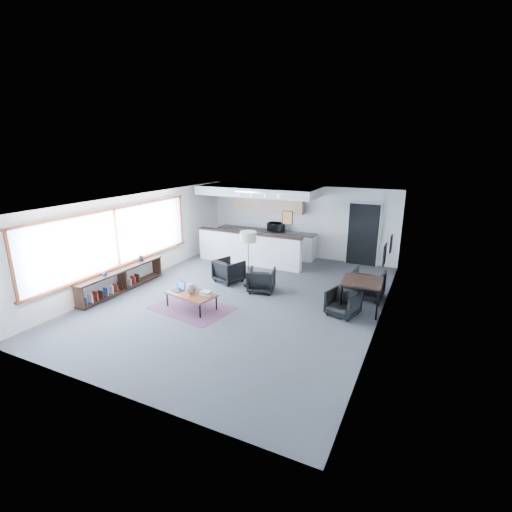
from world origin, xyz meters
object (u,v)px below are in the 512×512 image
at_px(book_stack, 206,293).
at_px(floor_lamp, 248,239).
at_px(dining_chair_near, 343,304).
at_px(microwave, 276,226).
at_px(dining_table, 362,283).
at_px(laptop, 179,287).
at_px(ceramic_pot, 192,288).
at_px(armchair_left, 229,270).
at_px(coffee_table, 191,294).
at_px(dining_chair_far, 368,285).
at_px(armchair_right, 261,279).

height_order(book_stack, floor_lamp, floor_lamp).
xyz_separation_m(dining_chair_near, microwave, (-3.46, 4.05, 0.83)).
xyz_separation_m(book_stack, dining_table, (3.47, 1.62, 0.27)).
bearing_deg(laptop, book_stack, 25.95).
height_order(ceramic_pot, armchair_left, armchair_left).
distance_m(coffee_table, dining_chair_far, 4.68).
xyz_separation_m(ceramic_pot, dining_chair_far, (3.85, 2.63, -0.19)).
distance_m(laptop, dining_chair_near, 4.09).
height_order(armchair_left, dining_chair_far, armchair_left).
bearing_deg(ceramic_pot, laptop, 177.53).
distance_m(ceramic_pot, dining_chair_near, 3.73).
bearing_deg(dining_table, ceramic_pot, -156.32).
xyz_separation_m(laptop, dining_table, (4.24, 1.67, 0.24)).
bearing_deg(dining_chair_far, ceramic_pot, 38.13).
distance_m(coffee_table, armchair_left, 2.08).
distance_m(floor_lamp, dining_table, 3.35).
xyz_separation_m(coffee_table, dining_table, (3.85, 1.73, 0.34)).
xyz_separation_m(armchair_right, floor_lamp, (-0.51, 0.19, 1.05)).
relative_size(dining_chair_far, microwave, 1.24).
height_order(dining_chair_near, dining_chair_far, dining_chair_far).
distance_m(ceramic_pot, armchair_left, 2.05).
bearing_deg(book_stack, dining_chair_near, 20.13).
bearing_deg(floor_lamp, book_stack, -96.16).
bearing_deg(dining_chair_far, dining_table, 93.80).
bearing_deg(armchair_left, laptop, 100.96).
distance_m(armchair_left, microwave, 3.32).
bearing_deg(dining_chair_far, dining_chair_near, 80.48).
bearing_deg(microwave, book_stack, -84.73).
bearing_deg(dining_table, dining_chair_near, -125.28).
height_order(armchair_right, microwave, microwave).
xyz_separation_m(dining_table, microwave, (-3.79, 3.58, 0.40)).
distance_m(coffee_table, armchair_right, 2.12).
relative_size(floor_lamp, dining_chair_near, 2.78).
bearing_deg(dining_chair_near, ceramic_pot, -145.43).
height_order(floor_lamp, microwave, floor_lamp).
height_order(armchair_left, floor_lamp, floor_lamp).
xyz_separation_m(armchair_right, dining_chair_near, (2.42, -0.56, -0.07)).
height_order(laptop, floor_lamp, floor_lamp).
height_order(coffee_table, microwave, microwave).
xyz_separation_m(dining_table, dining_chair_near, (-0.33, -0.47, -0.42)).
relative_size(dining_chair_near, microwave, 1.04).
distance_m(floor_lamp, dining_chair_near, 3.23).
bearing_deg(coffee_table, book_stack, 25.64).
relative_size(book_stack, armchair_right, 0.40).
xyz_separation_m(laptop, book_stack, (0.78, 0.05, -0.03)).
bearing_deg(coffee_table, laptop, -177.42).
xyz_separation_m(ceramic_pot, floor_lamp, (0.59, 1.97, 0.88)).
bearing_deg(dining_table, microwave, 136.66).
bearing_deg(ceramic_pot, armchair_right, 58.36).
xyz_separation_m(coffee_table, microwave, (0.06, 5.30, 0.74)).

